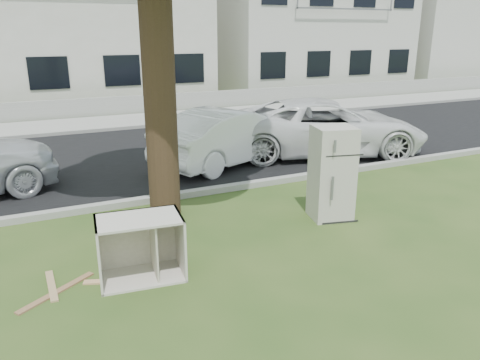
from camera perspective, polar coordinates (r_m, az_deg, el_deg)
name	(u,v)px	position (r m, az deg, el deg)	size (l,w,h in m)	color
ground	(227,249)	(7.02, -1.62, -8.46)	(120.00, 120.00, 0.00)	#2C4819
road	(134,156)	(12.43, -12.81, 2.86)	(120.00, 7.00, 0.01)	black
kerb_near	(176,199)	(9.14, -7.80, -2.25)	(120.00, 0.18, 0.12)	gray
kerb_far	(109,131)	(15.84, -15.71, 5.76)	(120.00, 0.18, 0.12)	gray
sidewalk	(101,123)	(17.25, -16.57, 6.63)	(120.00, 2.80, 0.01)	gray
low_wall	(93,107)	(18.75, -17.46, 8.46)	(120.00, 0.15, 0.70)	gray
townhouse_center	(69,16)	(23.42, -20.12, 18.21)	(11.22, 8.16, 7.44)	silver
townhouse_right	(298,25)	(27.43, 7.06, 18.24)	(10.20, 8.16, 6.84)	beige
filler_right	(468,30)	(37.12, 26.03, 16.14)	(16.00, 9.00, 6.40)	silver
fridge	(332,173)	(8.06, 11.14, 0.82)	(0.66, 0.61, 1.60)	beige
cabinet	(140,248)	(6.23, -12.04, -8.12)	(1.08, 0.67, 0.84)	beige
plank_a	(57,292)	(6.37, -21.43, -12.60)	(1.11, 0.09, 0.02)	#865F41
plank_b	(122,281)	(6.37, -14.15, -11.82)	(0.98, 0.10, 0.02)	tan
plank_c	(52,286)	(6.53, -21.98, -11.86)	(0.81, 0.09, 0.02)	tan
car_center	(231,136)	(11.38, -1.10, 5.41)	(1.42, 4.09, 1.35)	white
car_right	(325,127)	(12.45, 10.35, 6.40)	(2.39, 5.17, 1.44)	silver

